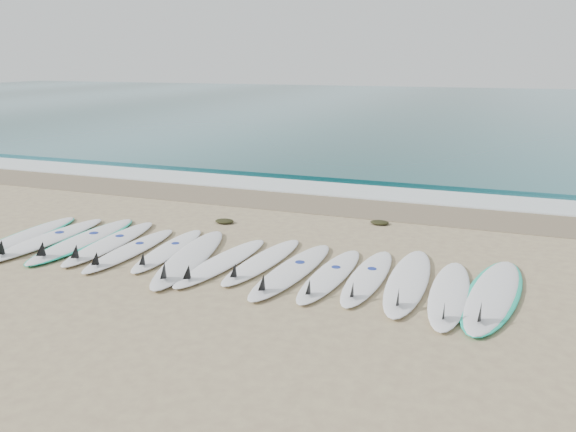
% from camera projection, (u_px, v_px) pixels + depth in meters
% --- Properties ---
extents(ground, '(120.00, 120.00, 0.00)m').
position_uv_depth(ground, '(227.00, 262.00, 8.91)').
color(ground, tan).
extents(ocean, '(120.00, 55.00, 0.03)m').
position_uv_depth(ocean, '(436.00, 106.00, 38.33)').
color(ocean, '#1E5A62').
rests_on(ocean, ground).
extents(wet_sand_band, '(120.00, 1.80, 0.01)m').
position_uv_depth(wet_sand_band, '(307.00, 202.00, 12.62)').
color(wet_sand_band, '#74644D').
rests_on(wet_sand_band, ground).
extents(foam_band, '(120.00, 1.40, 0.04)m').
position_uv_depth(foam_band, '(324.00, 189.00, 13.89)').
color(foam_band, silver).
rests_on(foam_band, ground).
extents(wave_crest, '(120.00, 1.00, 0.10)m').
position_uv_depth(wave_crest, '(340.00, 176.00, 15.24)').
color(wave_crest, '#1E5A62').
rests_on(wave_crest, ground).
extents(surfboard_0, '(0.74, 2.55, 0.32)m').
position_uv_depth(surfboard_0, '(26.00, 236.00, 10.11)').
color(surfboard_0, white).
rests_on(surfboard_0, ground).
extents(surfboard_1, '(0.65, 2.76, 0.35)m').
position_uv_depth(surfboard_1, '(45.00, 239.00, 9.85)').
color(surfboard_1, white).
rests_on(surfboard_1, ground).
extents(surfboard_2, '(0.73, 2.80, 0.35)m').
position_uv_depth(surfboard_2, '(83.00, 240.00, 9.84)').
color(surfboard_2, white).
rests_on(surfboard_2, ground).
extents(surfboard_3, '(0.66, 2.62, 0.33)m').
position_uv_depth(surfboard_3, '(109.00, 243.00, 9.68)').
color(surfboard_3, white).
rests_on(surfboard_3, ground).
extents(surfboard_4, '(0.53, 2.42, 0.31)m').
position_uv_depth(surfboard_4, '(129.00, 250.00, 9.33)').
color(surfboard_4, white).
rests_on(surfboard_4, ground).
extents(surfboard_5, '(0.64, 2.35, 0.30)m').
position_uv_depth(surfboard_5, '(167.00, 250.00, 9.33)').
color(surfboard_5, white).
rests_on(surfboard_5, ground).
extents(surfboard_6, '(1.03, 2.91, 0.37)m').
position_uv_depth(surfboard_6, '(188.00, 258.00, 8.94)').
color(surfboard_6, silver).
rests_on(surfboard_6, ground).
extents(surfboard_7, '(0.81, 2.51, 0.32)m').
position_uv_depth(surfboard_7, '(220.00, 262.00, 8.76)').
color(surfboard_7, white).
rests_on(surfboard_7, ground).
extents(surfboard_8, '(0.76, 2.41, 0.30)m').
position_uv_depth(surfboard_8, '(261.00, 261.00, 8.81)').
color(surfboard_8, white).
rests_on(surfboard_8, ground).
extents(surfboard_9, '(0.81, 2.65, 0.33)m').
position_uv_depth(surfboard_9, '(291.00, 271.00, 8.40)').
color(surfboard_9, white).
rests_on(surfboard_9, ground).
extents(surfboard_10, '(0.66, 2.40, 0.30)m').
position_uv_depth(surfboard_10, '(329.00, 275.00, 8.24)').
color(surfboard_10, white).
rests_on(surfboard_10, ground).
extents(surfboard_11, '(0.57, 2.40, 0.30)m').
position_uv_depth(surfboard_11, '(367.00, 277.00, 8.17)').
color(surfboard_11, white).
rests_on(surfboard_11, ground).
extents(surfboard_12, '(0.58, 2.72, 0.35)m').
position_uv_depth(surfboard_12, '(408.00, 281.00, 8.01)').
color(surfboard_12, white).
rests_on(surfboard_12, ground).
extents(surfboard_13, '(0.53, 2.51, 0.32)m').
position_uv_depth(surfboard_13, '(449.00, 294.00, 7.58)').
color(surfboard_13, white).
rests_on(surfboard_13, ground).
extents(surfboard_14, '(1.09, 2.91, 0.36)m').
position_uv_depth(surfboard_14, '(493.00, 294.00, 7.58)').
color(surfboard_14, white).
rests_on(surfboard_14, ground).
extents(seaweed_near, '(0.38, 0.30, 0.07)m').
position_uv_depth(seaweed_near, '(224.00, 221.00, 11.05)').
color(seaweed_near, black).
rests_on(seaweed_near, ground).
extents(seaweed_far, '(0.37, 0.29, 0.07)m').
position_uv_depth(seaweed_far, '(380.00, 222.00, 10.97)').
color(seaweed_far, black).
rests_on(seaweed_far, ground).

